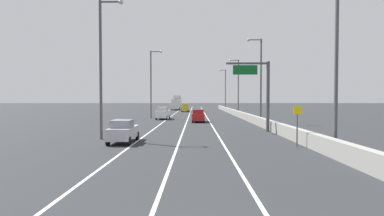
{
  "coord_description": "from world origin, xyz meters",
  "views": [
    {
      "loc": [
        -0.67,
        -6.08,
        3.56
      ],
      "look_at": [
        -1.14,
        35.52,
        2.23
      ],
      "focal_mm": 28.19,
      "sensor_mm": 36.0,
      "label": 1
    }
  ],
  "objects_px": {
    "car_yellow_1": "(185,108)",
    "car_silver_3": "(123,131)",
    "box_truck": "(177,103)",
    "car_white_2": "(163,113)",
    "overhead_sign_gantry": "(261,87)",
    "lamp_post_right_fourth": "(225,87)",
    "car_red_0": "(198,116)",
    "lamp_post_right_near": "(333,49)",
    "lamp_post_left_near": "(103,61)",
    "speed_advisory_sign": "(297,123)",
    "lamp_post_left_mid": "(152,80)",
    "lamp_post_right_second": "(259,76)",
    "lamp_post_right_third": "(237,84)"
  },
  "relations": [
    {
      "from": "car_yellow_1",
      "to": "car_silver_3",
      "type": "height_order",
      "value": "car_yellow_1"
    },
    {
      "from": "box_truck",
      "to": "car_white_2",
      "type": "bearing_deg",
      "value": -89.58
    },
    {
      "from": "overhead_sign_gantry",
      "to": "lamp_post_right_fourth",
      "type": "xyz_separation_m",
      "value": [
        1.57,
        56.5,
        2.08
      ]
    },
    {
      "from": "lamp_post_right_fourth",
      "to": "car_yellow_1",
      "type": "distance_m",
      "value": 15.34
    },
    {
      "from": "box_truck",
      "to": "car_red_0",
      "type": "bearing_deg",
      "value": -82.66
    },
    {
      "from": "car_white_2",
      "to": "box_truck",
      "type": "relative_size",
      "value": 0.48
    },
    {
      "from": "lamp_post_right_near",
      "to": "lamp_post_left_near",
      "type": "height_order",
      "value": "same"
    },
    {
      "from": "speed_advisory_sign",
      "to": "lamp_post_left_mid",
      "type": "relative_size",
      "value": 0.25
    },
    {
      "from": "lamp_post_left_mid",
      "to": "box_truck",
      "type": "distance_m",
      "value": 41.02
    },
    {
      "from": "lamp_post_right_near",
      "to": "overhead_sign_gantry",
      "type": "bearing_deg",
      "value": 99.42
    },
    {
      "from": "speed_advisory_sign",
      "to": "lamp_post_right_near",
      "type": "distance_m",
      "value": 5.69
    },
    {
      "from": "overhead_sign_gantry",
      "to": "car_red_0",
      "type": "xyz_separation_m",
      "value": [
        -6.59,
        12.98,
        -3.77
      ]
    },
    {
      "from": "car_yellow_1",
      "to": "car_white_2",
      "type": "distance_m",
      "value": 29.15
    },
    {
      "from": "lamp_post_right_near",
      "to": "car_silver_3",
      "type": "relative_size",
      "value": 2.82
    },
    {
      "from": "lamp_post_right_second",
      "to": "box_truck",
      "type": "height_order",
      "value": "lamp_post_right_second"
    },
    {
      "from": "speed_advisory_sign",
      "to": "car_yellow_1",
      "type": "relative_size",
      "value": 0.65
    },
    {
      "from": "overhead_sign_gantry",
      "to": "car_silver_3",
      "type": "xyz_separation_m",
      "value": [
        -12.85,
        -8.22,
        -3.8
      ]
    },
    {
      "from": "car_red_0",
      "to": "speed_advisory_sign",
      "type": "bearing_deg",
      "value": -73.14
    },
    {
      "from": "lamp_post_right_second",
      "to": "lamp_post_right_third",
      "type": "relative_size",
      "value": 1.0
    },
    {
      "from": "overhead_sign_gantry",
      "to": "lamp_post_right_third",
      "type": "distance_m",
      "value": 33.69
    },
    {
      "from": "car_white_2",
      "to": "car_red_0",
      "type": "bearing_deg",
      "value": -44.92
    },
    {
      "from": "car_yellow_1",
      "to": "overhead_sign_gantry",
      "type": "bearing_deg",
      "value": -78.46
    },
    {
      "from": "lamp_post_right_fourth",
      "to": "speed_advisory_sign",
      "type": "bearing_deg",
      "value": -90.97
    },
    {
      "from": "lamp_post_right_near",
      "to": "car_red_0",
      "type": "bearing_deg",
      "value": 108.84
    },
    {
      "from": "overhead_sign_gantry",
      "to": "lamp_post_right_third",
      "type": "relative_size",
      "value": 0.62
    },
    {
      "from": "lamp_post_right_third",
      "to": "lamp_post_right_fourth",
      "type": "distance_m",
      "value": 22.94
    },
    {
      "from": "lamp_post_right_second",
      "to": "car_white_2",
      "type": "bearing_deg",
      "value": 150.34
    },
    {
      "from": "lamp_post_right_third",
      "to": "lamp_post_left_near",
      "type": "xyz_separation_m",
      "value": [
        -17.12,
        -39.87,
        0.0
      ]
    },
    {
      "from": "lamp_post_left_near",
      "to": "car_yellow_1",
      "type": "relative_size",
      "value": 2.6
    },
    {
      "from": "overhead_sign_gantry",
      "to": "speed_advisory_sign",
      "type": "height_order",
      "value": "overhead_sign_gantry"
    },
    {
      "from": "overhead_sign_gantry",
      "to": "lamp_post_left_mid",
      "type": "bearing_deg",
      "value": 124.79
    },
    {
      "from": "speed_advisory_sign",
      "to": "lamp_post_left_near",
      "type": "relative_size",
      "value": 0.25
    },
    {
      "from": "lamp_post_left_near",
      "to": "car_yellow_1",
      "type": "distance_m",
      "value": 54.83
    },
    {
      "from": "lamp_post_right_third",
      "to": "car_yellow_1",
      "type": "distance_m",
      "value": 19.56
    },
    {
      "from": "car_white_2",
      "to": "lamp_post_right_fourth",
      "type": "bearing_deg",
      "value": 69.35
    },
    {
      "from": "lamp_post_right_near",
      "to": "car_silver_3",
      "type": "xyz_separation_m",
      "value": [
        -14.89,
        4.09,
        -5.88
      ]
    },
    {
      "from": "overhead_sign_gantry",
      "to": "speed_advisory_sign",
      "type": "xyz_separation_m",
      "value": [
        0.44,
        -10.22,
        -2.96
      ]
    },
    {
      "from": "lamp_post_left_mid",
      "to": "overhead_sign_gantry",
      "type": "bearing_deg",
      "value": -55.21
    },
    {
      "from": "car_white_2",
      "to": "lamp_post_right_second",
      "type": "bearing_deg",
      "value": -29.66
    },
    {
      "from": "lamp_post_right_third",
      "to": "lamp_post_left_near",
      "type": "height_order",
      "value": "same"
    },
    {
      "from": "car_silver_3",
      "to": "box_truck",
      "type": "distance_m",
      "value": 70.14
    },
    {
      "from": "car_silver_3",
      "to": "overhead_sign_gantry",
      "type": "bearing_deg",
      "value": 32.62
    },
    {
      "from": "lamp_post_right_near",
      "to": "lamp_post_left_mid",
      "type": "xyz_separation_m",
      "value": [
        -16.78,
        33.52,
        0.0
      ]
    },
    {
      "from": "speed_advisory_sign",
      "to": "box_truck",
      "type": "height_order",
      "value": "box_truck"
    },
    {
      "from": "lamp_post_right_third",
      "to": "lamp_post_right_second",
      "type": "bearing_deg",
      "value": -90.13
    },
    {
      "from": "speed_advisory_sign",
      "to": "car_white_2",
      "type": "relative_size",
      "value": 0.62
    },
    {
      "from": "car_yellow_1",
      "to": "car_white_2",
      "type": "relative_size",
      "value": 0.96
    },
    {
      "from": "lamp_post_right_near",
      "to": "lamp_post_right_third",
      "type": "height_order",
      "value": "same"
    },
    {
      "from": "car_red_0",
      "to": "car_yellow_1",
      "type": "distance_m",
      "value": 35.13
    },
    {
      "from": "lamp_post_right_near",
      "to": "car_silver_3",
      "type": "distance_m",
      "value": 16.52
    }
  ]
}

